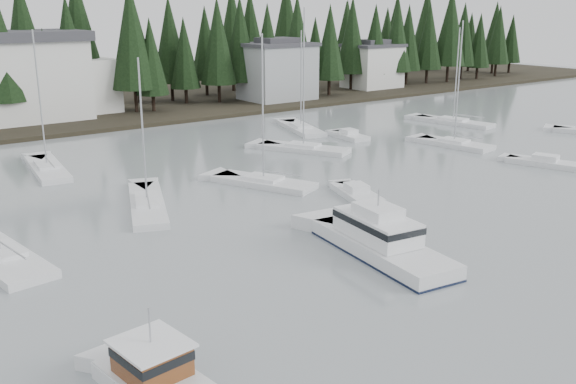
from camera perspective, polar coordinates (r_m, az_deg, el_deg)
name	(u,v)px	position (r m, az deg, el deg)	size (l,w,h in m)	color
far_shore_land	(0,109)	(102.67, -24.25, 6.78)	(240.00, 54.00, 1.00)	black
conifer_treeline	(21,119)	(92.07, -22.68, 6.02)	(200.00, 22.00, 20.00)	black
house_east_a	(277,70)	(99.39, -0.97, 10.78)	(10.60, 8.48, 9.25)	#999EA0
house_east_b	(373,65)	(115.06, 7.52, 11.13)	(9.54, 7.42, 8.25)	silver
cabin_cruiser_center	(380,243)	(38.71, 8.20, -4.55)	(4.72, 11.04, 4.59)	silver
sailboat_3	(454,145)	(70.46, 14.54, 4.04)	(3.92, 8.55, 13.45)	silver
sailboat_4	(1,260)	(41.11, -24.13, -5.55)	(4.11, 9.90, 12.22)	silver
sailboat_5	(47,170)	(61.64, -20.60, 1.80)	(3.87, 10.59, 12.95)	silver
sailboat_6	(264,184)	(53.25, -2.18, 0.69)	(6.09, 9.29, 12.79)	silver
sailboat_7	(303,150)	(65.99, 1.37, 3.76)	(6.91, 9.74, 14.74)	silver
sailboat_8	(301,130)	(77.07, 1.14, 5.55)	(5.70, 10.57, 12.18)	silver
sailboat_9	(147,207)	(48.47, -12.38, -1.28)	(6.32, 11.09, 11.43)	silver
sailboat_10	(453,123)	(84.07, 14.46, 5.94)	(4.16, 10.63, 12.37)	silver
runabout_1	(356,195)	(50.23, 6.10, -0.27)	(3.93, 6.22, 1.42)	silver
runabout_2	(545,164)	(64.42, 21.86, 2.32)	(4.19, 7.19, 1.42)	silver
runabout_4	(349,137)	(72.75, 5.41, 4.90)	(2.77, 5.51, 1.42)	silver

